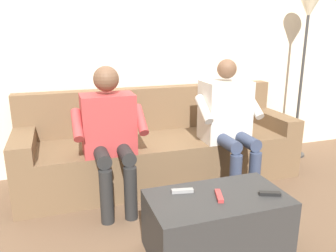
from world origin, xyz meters
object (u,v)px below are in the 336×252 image
Objects in this scene: couch at (160,149)px; person_right_seated at (110,129)px; person_left_seated at (228,117)px; remote_red at (219,196)px; coffee_table at (217,224)px; remote_black at (270,194)px; remote_gray at (182,191)px; floor_lamp at (308,23)px.

couch is 0.72m from person_right_seated.
person_left_seated is 7.67× the size of remote_red.
coffee_table is 0.77× the size of person_right_seated.
person_left_seated is 8.66× the size of remote_black.
coffee_table is at bearing 23.10° from remote_red.
remote_red is (-0.19, 0.13, -0.00)m from remote_gray.
person_right_seated is (0.53, 0.35, 0.35)m from couch.
remote_black is at bearing 168.62° from remote_gray.
coffee_table is 6.25× the size of remote_gray.
coffee_table is 0.49× the size of floor_lamp.
remote_black is at bearing -85.74° from remote_red.
remote_gray is (0.51, -0.21, 0.00)m from remote_black.
person_left_seated is at bearing 99.90° from remote_black.
couch is 2.29× the size of person_right_seated.
remote_black is at bearing 77.73° from person_left_seated.
coffee_table is 1.12m from person_left_seated.
person_left_seated is 1.07m from remote_gray.
couch is at bearing -32.94° from person_left_seated.
couch is 1.12m from remote_gray.
person_right_seated is 0.85m from remote_gray.
couch is at bearing 17.71° from remote_red.
remote_red is 2.36m from floor_lamp.
person_right_seated is at bearing 11.71° from floor_lamp.
person_right_seated is at bearing 48.54° from remote_red.
remote_gray reaches higher than coffee_table.
couch is 1.24m from remote_red.
floor_lamp reaches higher than remote_black.
remote_black is at bearing 131.34° from person_right_seated.
person_left_seated is (-0.53, 0.34, 0.36)m from couch.
coffee_table is at bearing 59.13° from person_left_seated.
remote_gray is 0.08× the size of floor_lamp.
floor_lamp is (-1.12, -0.43, 0.82)m from person_left_seated.
person_left_seated reaches higher than remote_gray.
couch is 1.22m from coffee_table.
person_right_seated is at bearing 0.78° from person_left_seated.
coffee_table is at bearing 121.28° from person_right_seated.
person_right_seated is at bearing -58.72° from coffee_table.
remote_gray is at bearing 33.11° from floor_lamp.
remote_red is 0.09× the size of floor_lamp.
couch reaches higher than remote_black.
person_left_seated reaches higher than remote_black.
couch reaches higher than coffee_table.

